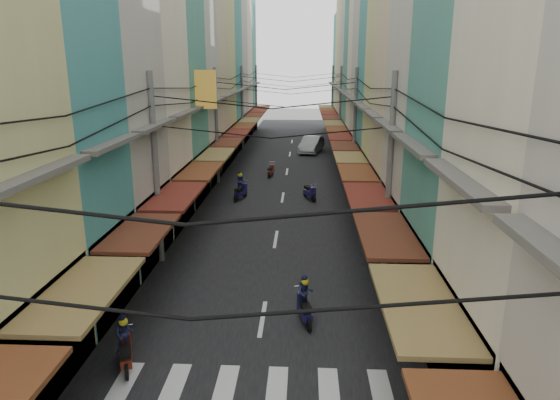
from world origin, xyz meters
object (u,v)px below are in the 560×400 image
(traffic_sign, at_px, (447,270))
(white_car, at_px, (311,152))
(bicycle, at_px, (453,311))
(market_umbrella, at_px, (501,343))

(traffic_sign, bearing_deg, white_car, 96.46)
(white_car, xyz_separation_m, traffic_sign, (3.82, -33.75, 2.21))
(traffic_sign, bearing_deg, bicycle, 61.63)
(bicycle, height_order, market_umbrella, market_umbrella)
(bicycle, relative_size, traffic_sign, 0.56)
(market_umbrella, relative_size, traffic_sign, 0.74)
(white_car, height_order, bicycle, white_car)
(bicycle, distance_m, market_umbrella, 5.75)
(bicycle, bearing_deg, market_umbrella, -167.64)
(bicycle, height_order, traffic_sign, traffic_sign)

